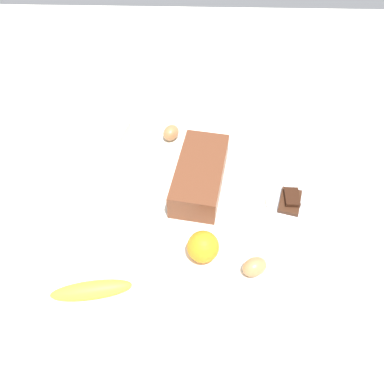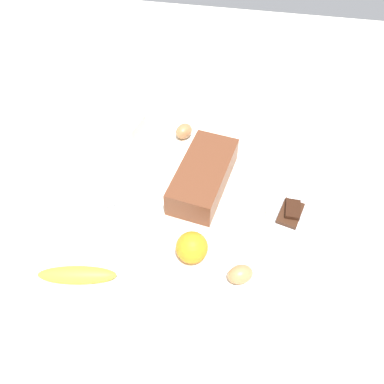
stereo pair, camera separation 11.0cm
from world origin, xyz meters
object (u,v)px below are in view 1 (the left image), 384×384
object	(u,v)px
loaf_pan	(200,174)
chocolate_plate	(290,202)
butter_block	(117,135)
flour_bowl	(107,207)
banana	(91,290)
egg_near_butter	(171,133)
egg_beside_bowl	(254,267)
orange_fruit	(203,247)

from	to	relation	value
loaf_pan	chocolate_plate	world-z (taller)	loaf_pan
butter_block	flour_bowl	bearing A→B (deg)	-176.81
flour_bowl	banana	size ratio (longest dim) A/B	0.75
chocolate_plate	butter_block	bearing A→B (deg)	64.82
butter_block	chocolate_plate	size ratio (longest dim) A/B	0.69
loaf_pan	flour_bowl	world-z (taller)	loaf_pan
loaf_pan	butter_block	size ratio (longest dim) A/B	3.30
egg_near_butter	banana	bearing A→B (deg)	164.66
egg_beside_bowl	orange_fruit	bearing A→B (deg)	71.31
flour_bowl	egg_beside_bowl	xyz separation A→B (m)	(-0.17, -0.39, -0.01)
flour_bowl	banana	xyz separation A→B (m)	(-0.24, -0.00, -0.01)
flour_bowl	egg_beside_bowl	distance (m)	0.42
flour_bowl	banana	world-z (taller)	flour_bowl
chocolate_plate	banana	bearing A→B (deg)	119.71
orange_fruit	egg_beside_bowl	bearing A→B (deg)	-108.69
chocolate_plate	flour_bowl	bearing A→B (deg)	95.23
banana	egg_beside_bowl	distance (m)	0.39
egg_beside_bowl	egg_near_butter	bearing A→B (deg)	25.81
butter_block	chocolate_plate	distance (m)	0.57
butter_block	chocolate_plate	world-z (taller)	butter_block
egg_near_butter	chocolate_plate	bearing A→B (deg)	-127.54
orange_fruit	egg_near_butter	xyz separation A→B (m)	(0.44, 0.11, -0.02)
chocolate_plate	egg_near_butter	bearing A→B (deg)	52.46
egg_near_butter	chocolate_plate	xyz separation A→B (m)	(-0.27, -0.35, -0.01)
banana	butter_block	xyz separation A→B (m)	(0.53, 0.02, 0.01)
butter_block	egg_beside_bowl	bearing A→B (deg)	-138.65
butter_block	egg_near_butter	size ratio (longest dim) A/B	1.49
loaf_pan	butter_block	distance (m)	0.32
egg_near_butter	egg_beside_bowl	bearing A→B (deg)	-154.19
loaf_pan	flour_bowl	xyz separation A→B (m)	(-0.12, 0.25, -0.01)
banana	chocolate_plate	world-z (taller)	banana
orange_fruit	egg_near_butter	bearing A→B (deg)	13.75
loaf_pan	butter_block	world-z (taller)	loaf_pan
banana	flour_bowl	bearing A→B (deg)	0.51
flour_bowl	chocolate_plate	bearing A→B (deg)	-84.77
banana	egg_near_butter	distance (m)	0.58
banana	orange_fruit	xyz separation A→B (m)	(0.11, -0.26, 0.02)
banana	chocolate_plate	distance (m)	0.58
flour_bowl	banana	distance (m)	0.24
banana	egg_beside_bowl	world-z (taller)	egg_beside_bowl
flour_bowl	egg_near_butter	xyz separation A→B (m)	(0.31, -0.15, -0.01)
orange_fruit	butter_block	distance (m)	0.50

